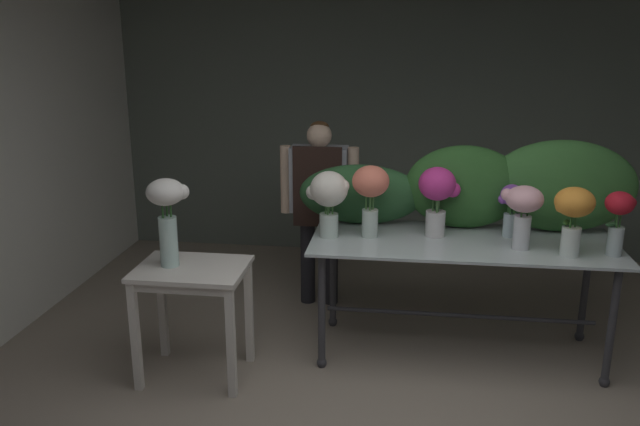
{
  "coord_description": "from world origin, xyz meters",
  "views": [
    {
      "loc": [
        -0.0,
        -2.77,
        2.23
      ],
      "look_at": [
        -0.56,
        1.31,
        1.06
      ],
      "focal_mm": 36.37,
      "sensor_mm": 36.0,
      "label": 1
    }
  ],
  "objects_px": {
    "vase_white_roses_tall": "(168,211)",
    "vase_magenta_stock": "(438,193)",
    "vase_blush_hydrangea": "(524,208)",
    "side_table_white": "(193,283)",
    "vase_crimson_carnations": "(619,217)",
    "vase_sunset_ranunculus": "(574,212)",
    "florist": "(320,194)",
    "vase_violet_lilies": "(512,206)",
    "display_table_glass": "(462,258)",
    "vase_coral_anemones": "(371,190)",
    "vase_ivory_roses": "(329,196)"
  },
  "relations": [
    {
      "from": "vase_ivory_roses",
      "to": "vase_white_roses_tall",
      "type": "xyz_separation_m",
      "value": [
        -0.96,
        -0.5,
        -0.01
      ]
    },
    {
      "from": "vase_ivory_roses",
      "to": "vase_violet_lilies",
      "type": "distance_m",
      "value": 1.25
    },
    {
      "from": "vase_white_roses_tall",
      "to": "vase_magenta_stock",
      "type": "bearing_deg",
      "value": 19.88
    },
    {
      "from": "vase_coral_anemones",
      "to": "vase_magenta_stock",
      "type": "xyz_separation_m",
      "value": [
        0.45,
        0.08,
        -0.03
      ]
    },
    {
      "from": "vase_sunset_ranunculus",
      "to": "vase_white_roses_tall",
      "type": "height_order",
      "value": "vase_white_roses_tall"
    },
    {
      "from": "vase_ivory_roses",
      "to": "vase_white_roses_tall",
      "type": "height_order",
      "value": "vase_white_roses_tall"
    },
    {
      "from": "display_table_glass",
      "to": "vase_coral_anemones",
      "type": "relative_size",
      "value": 4.1
    },
    {
      "from": "florist",
      "to": "vase_coral_anemones",
      "type": "bearing_deg",
      "value": -58.75
    },
    {
      "from": "vase_coral_anemones",
      "to": "vase_magenta_stock",
      "type": "distance_m",
      "value": 0.46
    },
    {
      "from": "display_table_glass",
      "to": "vase_ivory_roses",
      "type": "relative_size",
      "value": 4.45
    },
    {
      "from": "vase_magenta_stock",
      "to": "vase_white_roses_tall",
      "type": "distance_m",
      "value": 1.8
    },
    {
      "from": "vase_coral_anemones",
      "to": "vase_magenta_stock",
      "type": "relative_size",
      "value": 1.03
    },
    {
      "from": "vase_ivory_roses",
      "to": "vase_violet_lilies",
      "type": "xyz_separation_m",
      "value": [
        1.24,
        0.17,
        -0.07
      ]
    },
    {
      "from": "vase_ivory_roses",
      "to": "vase_magenta_stock",
      "type": "bearing_deg",
      "value": 8.97
    },
    {
      "from": "vase_violet_lilies",
      "to": "vase_white_roses_tall",
      "type": "bearing_deg",
      "value": -163.12
    },
    {
      "from": "vase_blush_hydrangea",
      "to": "vase_white_roses_tall",
      "type": "height_order",
      "value": "vase_white_roses_tall"
    },
    {
      "from": "vase_magenta_stock",
      "to": "vase_violet_lilies",
      "type": "height_order",
      "value": "vase_magenta_stock"
    },
    {
      "from": "display_table_glass",
      "to": "florist",
      "type": "bearing_deg",
      "value": 145.4
    },
    {
      "from": "vase_coral_anemones",
      "to": "vase_ivory_roses",
      "type": "relative_size",
      "value": 1.08
    },
    {
      "from": "display_table_glass",
      "to": "side_table_white",
      "type": "distance_m",
      "value": 1.82
    },
    {
      "from": "florist",
      "to": "vase_coral_anemones",
      "type": "relative_size",
      "value": 3.06
    },
    {
      "from": "display_table_glass",
      "to": "side_table_white",
      "type": "xyz_separation_m",
      "value": [
        -1.74,
        -0.54,
        -0.06
      ]
    },
    {
      "from": "vase_blush_hydrangea",
      "to": "vase_crimson_carnations",
      "type": "distance_m",
      "value": 0.58
    },
    {
      "from": "florist",
      "to": "vase_white_roses_tall",
      "type": "distance_m",
      "value": 1.52
    },
    {
      "from": "vase_white_roses_tall",
      "to": "florist",
      "type": "bearing_deg",
      "value": 58.67
    },
    {
      "from": "vase_magenta_stock",
      "to": "vase_violet_lilies",
      "type": "xyz_separation_m",
      "value": [
        0.5,
        0.05,
        -0.08
      ]
    },
    {
      "from": "vase_coral_anemones",
      "to": "vase_magenta_stock",
      "type": "height_order",
      "value": "vase_coral_anemones"
    },
    {
      "from": "vase_magenta_stock",
      "to": "display_table_glass",
      "type": "bearing_deg",
      "value": -22.82
    },
    {
      "from": "side_table_white",
      "to": "florist",
      "type": "relative_size",
      "value": 0.5
    },
    {
      "from": "vase_sunset_ranunculus",
      "to": "vase_violet_lilies",
      "type": "bearing_deg",
      "value": 132.61
    },
    {
      "from": "vase_crimson_carnations",
      "to": "display_table_glass",
      "type": "bearing_deg",
      "value": 169.36
    },
    {
      "from": "side_table_white",
      "to": "vase_crimson_carnations",
      "type": "bearing_deg",
      "value": 7.73
    },
    {
      "from": "florist",
      "to": "vase_blush_hydrangea",
      "type": "height_order",
      "value": "florist"
    },
    {
      "from": "florist",
      "to": "vase_ivory_roses",
      "type": "xyz_separation_m",
      "value": [
        0.17,
        -0.79,
        0.19
      ]
    },
    {
      "from": "vase_blush_hydrangea",
      "to": "vase_violet_lilies",
      "type": "bearing_deg",
      "value": 97.33
    },
    {
      "from": "vase_ivory_roses",
      "to": "vase_magenta_stock",
      "type": "relative_size",
      "value": 0.95
    },
    {
      "from": "vase_ivory_roses",
      "to": "vase_magenta_stock",
      "type": "distance_m",
      "value": 0.74
    },
    {
      "from": "side_table_white",
      "to": "vase_crimson_carnations",
      "type": "distance_m",
      "value": 2.73
    },
    {
      "from": "vase_blush_hydrangea",
      "to": "vase_sunset_ranunculus",
      "type": "xyz_separation_m",
      "value": [
        0.29,
        -0.09,
        0.01
      ]
    },
    {
      "from": "display_table_glass",
      "to": "vase_crimson_carnations",
      "type": "relative_size",
      "value": 4.93
    },
    {
      "from": "vase_crimson_carnations",
      "to": "side_table_white",
      "type": "bearing_deg",
      "value": -172.27
    },
    {
      "from": "vase_white_roses_tall",
      "to": "vase_violet_lilies",
      "type": "bearing_deg",
      "value": 16.88
    },
    {
      "from": "vase_crimson_carnations",
      "to": "vase_ivory_roses",
      "type": "distance_m",
      "value": 1.85
    },
    {
      "from": "vase_blush_hydrangea",
      "to": "vase_ivory_roses",
      "type": "height_order",
      "value": "vase_ivory_roses"
    },
    {
      "from": "vase_blush_hydrangea",
      "to": "side_table_white",
      "type": "bearing_deg",
      "value": -168.94
    },
    {
      "from": "florist",
      "to": "vase_crimson_carnations",
      "type": "relative_size",
      "value": 3.68
    },
    {
      "from": "display_table_glass",
      "to": "vase_blush_hydrangea",
      "type": "xyz_separation_m",
      "value": [
        0.36,
        -0.13,
        0.4
      ]
    },
    {
      "from": "display_table_glass",
      "to": "vase_crimson_carnations",
      "type": "xyz_separation_m",
      "value": [
        0.93,
        -0.17,
        0.38
      ]
    },
    {
      "from": "florist",
      "to": "vase_ivory_roses",
      "type": "bearing_deg",
      "value": -77.59
    },
    {
      "from": "vase_crimson_carnations",
      "to": "vase_white_roses_tall",
      "type": "bearing_deg",
      "value": -172.67
    }
  ]
}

